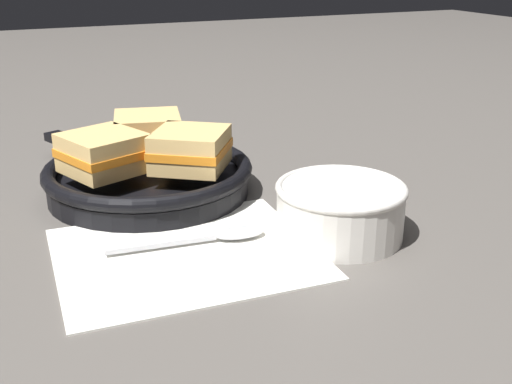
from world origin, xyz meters
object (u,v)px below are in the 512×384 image
at_px(skillet, 148,177).
at_px(sandwich_far_left, 103,153).
at_px(sandwich_near_right, 148,132).
at_px(sandwich_near_left, 188,150).
at_px(soup_bowl, 340,207).
at_px(spoon, 219,236).

bearing_deg(skillet, sandwich_far_left, -164.21).
distance_m(skillet, sandwich_near_right, 0.07).
height_order(skillet, sandwich_far_left, sandwich_far_left).
xyz_separation_m(skillet, sandwich_near_left, (0.04, -0.04, 0.04)).
xyz_separation_m(skillet, sandwich_far_left, (-0.06, -0.02, 0.04)).
height_order(soup_bowl, sandwich_near_left, sandwich_near_left).
bearing_deg(sandwich_far_left, spoon, -61.49).
xyz_separation_m(soup_bowl, skillet, (-0.15, 0.21, -0.01)).
bearing_deg(sandwich_near_left, soup_bowl, -55.36).
relative_size(spoon, sandwich_near_left, 1.42).
bearing_deg(spoon, sandwich_near_right, 98.38).
relative_size(sandwich_near_left, sandwich_far_left, 1.07).
relative_size(skillet, sandwich_far_left, 3.18).
height_order(soup_bowl, sandwich_far_left, sandwich_far_left).
height_order(sandwich_near_left, sandwich_near_right, same).
bearing_deg(soup_bowl, sandwich_far_left, 137.42).
xyz_separation_m(spoon, sandwich_near_right, (-0.01, 0.22, 0.06)).
relative_size(sandwich_near_right, sandwich_far_left, 0.93).
xyz_separation_m(soup_bowl, sandwich_near_right, (-0.14, 0.26, 0.03)).
bearing_deg(skillet, sandwich_near_right, 72.32).
distance_m(sandwich_near_left, sandwich_far_left, 0.10).
distance_m(sandwich_near_left, sandwich_near_right, 0.10).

